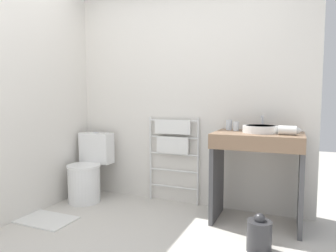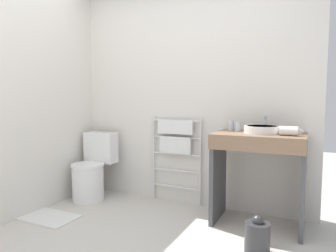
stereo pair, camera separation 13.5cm
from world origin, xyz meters
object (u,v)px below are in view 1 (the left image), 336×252
object	(u,v)px
hair_dryer	(289,130)
trash_bin	(259,235)
cup_near_edge	(236,126)
cup_near_wall	(229,125)
toilet	(88,172)
sink_basin	(260,129)
towel_radiator	(173,143)

from	to	relation	value
hair_dryer	trash_bin	xyz separation A→B (m)	(-0.18, -0.48, -0.79)
cup_near_edge	hair_dryer	world-z (taller)	cup_near_edge
hair_dryer	trash_bin	bearing A→B (deg)	-110.68
cup_near_wall	hair_dryer	xyz separation A→B (m)	(0.57, -0.23, -0.01)
toilet	sink_basin	world-z (taller)	sink_basin
cup_near_wall	trash_bin	distance (m)	1.14
cup_near_wall	trash_bin	bearing A→B (deg)	-61.05
toilet	towel_radiator	distance (m)	1.07
hair_dryer	trash_bin	distance (m)	0.94
hair_dryer	trash_bin	size ratio (longest dim) A/B	0.66
sink_basin	hair_dryer	bearing A→B (deg)	-19.36
cup_near_wall	trash_bin	size ratio (longest dim) A/B	0.33
toilet	towel_radiator	bearing A→B (deg)	17.39
towel_radiator	trash_bin	xyz separation A→B (m)	(1.04, -0.77, -0.57)
toilet	hair_dryer	world-z (taller)	hair_dryer
toilet	towel_radiator	xyz separation A→B (m)	(0.96, 0.30, 0.36)
cup_near_edge	cup_near_wall	bearing A→B (deg)	141.85
hair_dryer	cup_near_edge	bearing A→B (deg)	161.54
toilet	trash_bin	size ratio (longest dim) A/B	2.62
hair_dryer	cup_near_wall	bearing A→B (deg)	158.19
toilet	cup_near_edge	bearing A→B (deg)	5.84
towel_radiator	cup_near_wall	world-z (taller)	towel_radiator
towel_radiator	cup_near_edge	size ratio (longest dim) A/B	10.76
towel_radiator	hair_dryer	xyz separation A→B (m)	(1.22, -0.29, 0.22)
cup_near_wall	hair_dryer	size ratio (longest dim) A/B	0.50
sink_basin	toilet	bearing A→B (deg)	-177.12
cup_near_wall	cup_near_edge	bearing A→B (deg)	-38.15
toilet	cup_near_edge	distance (m)	1.80
towel_radiator	sink_basin	distance (m)	1.02
sink_basin	cup_near_edge	world-z (taller)	cup_near_edge
cup_near_wall	hair_dryer	distance (m)	0.62
toilet	hair_dryer	xyz separation A→B (m)	(2.18, 0.01, 0.58)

